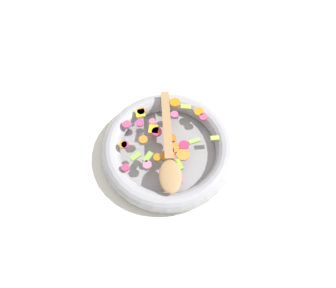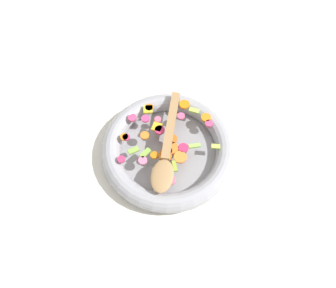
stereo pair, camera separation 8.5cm
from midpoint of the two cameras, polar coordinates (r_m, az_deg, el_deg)
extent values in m
plane|color=silver|center=(0.89, -2.71, -1.82)|extent=(4.00, 4.00, 0.00)
cylinder|color=gray|center=(0.89, -2.73, -1.64)|extent=(0.30, 0.30, 0.01)
torus|color=#9E9EA5|center=(0.87, -2.78, -1.05)|extent=(0.35, 0.35, 0.05)
cylinder|color=orange|center=(0.86, -10.64, -0.41)|extent=(0.03, 0.03, 0.01)
cylinder|color=orange|center=(0.91, -7.38, 5.41)|extent=(0.03, 0.03, 0.01)
cylinder|color=orange|center=(0.90, 2.72, 5.39)|extent=(0.04, 0.04, 0.01)
cylinder|color=orange|center=(0.83, -0.26, -2.14)|extent=(0.05, 0.05, 0.01)
cylinder|color=#D95E18|center=(0.86, -2.67, 0.78)|extent=(0.04, 0.04, 0.01)
cylinder|color=orange|center=(0.83, -4.80, -2.62)|extent=(0.03, 0.03, 0.01)
cylinder|color=orange|center=(0.92, -1.43, 7.01)|extent=(0.04, 0.04, 0.01)
cylinder|color=orange|center=(0.83, -2.95, -2.36)|extent=(0.04, 0.04, 0.01)
cylinder|color=orange|center=(0.84, -2.00, -0.83)|extent=(0.04, 0.04, 0.01)
cylinder|color=orange|center=(0.86, -7.16, 0.50)|extent=(0.03, 0.03, 0.01)
cube|color=#B6CF51|center=(0.86, 5.37, 0.76)|extent=(0.02, 0.03, 0.01)
cube|color=#8BB445|center=(0.84, -8.57, -2.43)|extent=(0.03, 0.03, 0.01)
cube|color=#9AD253|center=(0.85, 1.78, 0.26)|extent=(0.03, 0.03, 0.01)
cube|color=#94B039|center=(0.82, -0.91, -3.84)|extent=(0.03, 0.03, 0.01)
cube|color=#87B546|center=(0.83, -6.44, -2.53)|extent=(0.03, 0.02, 0.01)
cube|color=#AED054|center=(0.91, 0.29, 6.32)|extent=(0.02, 0.03, 0.01)
cylinder|color=#DD2B5D|center=(0.84, -0.07, -0.46)|extent=(0.03, 0.03, 0.01)
cylinder|color=#E44678|center=(0.89, 3.43, 4.47)|extent=(0.03, 0.03, 0.01)
cylinder|color=pink|center=(0.84, -2.70, -1.47)|extent=(0.03, 0.03, 0.01)
cylinder|color=#D02E59|center=(0.87, -4.77, 1.89)|extent=(0.03, 0.03, 0.01)
cylinder|color=#DA6382|center=(0.89, -5.49, 3.65)|extent=(0.03, 0.03, 0.01)
cylinder|color=#DA658A|center=(0.80, -1.13, -6.38)|extent=(0.04, 0.04, 0.01)
cylinder|color=#D63669|center=(0.86, -10.30, -0.40)|extent=(0.03, 0.03, 0.01)
cylinder|color=#C53565|center=(0.83, -10.36, -4.34)|extent=(0.03, 0.03, 0.01)
cylinder|color=#D9417F|center=(0.89, -7.66, 3.40)|extent=(0.03, 0.03, 0.01)
cylinder|color=#D14576|center=(0.89, -9.95, 3.15)|extent=(0.03, 0.03, 0.01)
cylinder|color=pink|center=(0.82, -6.61, -3.89)|extent=(0.03, 0.03, 0.01)
cylinder|color=#DC5686|center=(0.90, -1.59, 4.92)|extent=(0.02, 0.02, 0.01)
cube|color=gold|center=(0.87, -5.31, 2.33)|extent=(0.03, 0.03, 0.01)
cube|color=yellow|center=(0.90, -7.53, 5.09)|extent=(0.03, 0.03, 0.01)
cube|color=#A87F51|center=(0.87, -3.01, 3.16)|extent=(0.20, 0.11, 0.01)
ellipsoid|color=#A87F51|center=(0.80, -2.65, -5.89)|extent=(0.11, 0.09, 0.01)
camera|label=1|loc=(0.04, -92.87, -5.07)|focal=35.00mm
camera|label=2|loc=(0.04, 87.13, 5.07)|focal=35.00mm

